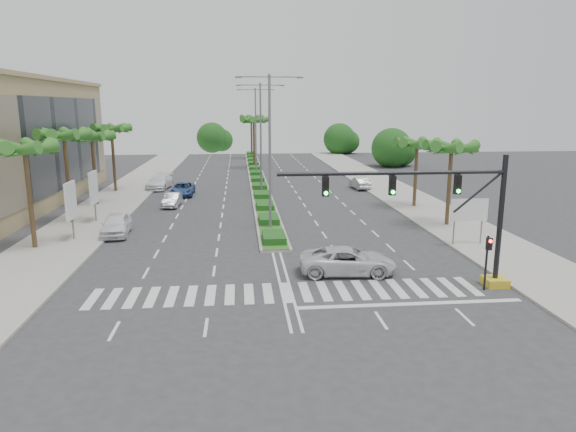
% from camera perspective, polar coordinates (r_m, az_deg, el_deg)
% --- Properties ---
extents(ground, '(160.00, 160.00, 0.00)m').
position_cam_1_polar(ground, '(27.46, -0.14, -8.50)').
color(ground, '#333335').
rests_on(ground, ground).
extents(footpath_right, '(6.00, 120.00, 0.15)m').
position_cam_1_polar(footpath_right, '(49.79, 15.33, 0.61)').
color(footpath_right, gray).
rests_on(footpath_right, ground).
extents(footpath_left, '(6.00, 120.00, 0.15)m').
position_cam_1_polar(footpath_left, '(48.32, -20.73, -0.10)').
color(footpath_left, gray).
rests_on(footpath_left, ground).
extents(median, '(2.20, 75.00, 0.20)m').
position_cam_1_polar(median, '(71.27, -3.51, 4.43)').
color(median, gray).
rests_on(median, ground).
extents(median_grass, '(1.80, 75.00, 0.04)m').
position_cam_1_polar(median_grass, '(71.25, -3.51, 4.53)').
color(median_grass, '#385E20').
rests_on(median_grass, median).
extents(signal_gantry, '(12.60, 1.20, 7.20)m').
position_cam_1_polar(signal_gantry, '(28.79, 18.56, -0.98)').
color(signal_gantry, gold).
rests_on(signal_gantry, ground).
extents(pedestrian_signal, '(0.28, 0.36, 3.00)m').
position_cam_1_polar(pedestrian_signal, '(29.11, 21.30, -3.93)').
color(pedestrian_signal, black).
rests_on(pedestrian_signal, ground).
extents(direction_sign, '(2.70, 0.11, 3.40)m').
position_cam_1_polar(direction_sign, '(37.84, 19.47, 0.44)').
color(direction_sign, slate).
rests_on(direction_sign, ground).
extents(billboard_near, '(0.18, 2.10, 4.35)m').
position_cam_1_polar(billboard_near, '(40.06, -23.00, 1.53)').
color(billboard_near, slate).
rests_on(billboard_near, ground).
extents(billboard_far, '(0.18, 2.10, 4.35)m').
position_cam_1_polar(billboard_far, '(45.73, -20.79, 2.92)').
color(billboard_far, slate).
rests_on(billboard_far, ground).
extents(palm_left_near, '(4.57, 4.68, 7.55)m').
position_cam_1_polar(palm_left_near, '(38.40, -27.20, 6.35)').
color(palm_left_near, brown).
rests_on(palm_left_near, ground).
extents(palm_left_mid, '(4.57, 4.68, 7.95)m').
position_cam_1_polar(palm_left_mid, '(45.89, -23.61, 7.90)').
color(palm_left_mid, brown).
rests_on(palm_left_mid, ground).
extents(palm_left_far, '(4.57, 4.68, 7.35)m').
position_cam_1_polar(palm_left_far, '(53.57, -20.95, 7.97)').
color(palm_left_far, brown).
rests_on(palm_left_far, ground).
extents(palm_left_end, '(4.57, 4.68, 7.75)m').
position_cam_1_polar(palm_left_end, '(61.29, -19.01, 8.91)').
color(palm_left_end, brown).
rests_on(palm_left_end, ground).
extents(palm_right_near, '(4.57, 4.68, 7.05)m').
position_cam_1_polar(palm_right_near, '(43.17, 17.71, 6.97)').
color(palm_right_near, brown).
rests_on(palm_right_near, ground).
extents(palm_right_far, '(4.57, 4.68, 6.75)m').
position_cam_1_polar(palm_right_far, '(50.63, 14.15, 7.54)').
color(palm_right_far, brown).
rests_on(palm_right_far, ground).
extents(palm_median_a, '(4.57, 4.68, 8.05)m').
position_cam_1_polar(palm_median_a, '(80.65, -3.83, 10.37)').
color(palm_median_a, brown).
rests_on(palm_median_a, ground).
extents(palm_median_b, '(4.57, 4.68, 8.05)m').
position_cam_1_polar(palm_median_b, '(95.64, -4.11, 10.65)').
color(palm_median_b, brown).
rests_on(palm_median_b, ground).
extents(streetlight_near, '(5.10, 0.25, 12.00)m').
position_cam_1_polar(streetlight_near, '(39.76, -2.04, 8.01)').
color(streetlight_near, slate).
rests_on(streetlight_near, ground).
extents(streetlight_mid, '(5.10, 0.25, 12.00)m').
position_cam_1_polar(streetlight_mid, '(55.71, -3.05, 9.20)').
color(streetlight_mid, slate).
rests_on(streetlight_mid, ground).
extents(streetlight_far, '(5.10, 0.25, 12.00)m').
position_cam_1_polar(streetlight_far, '(71.68, -3.61, 9.86)').
color(streetlight_far, slate).
rests_on(streetlight_far, ground).
extents(car_parked_a, '(2.30, 4.98, 1.65)m').
position_cam_1_polar(car_parked_a, '(41.19, -18.55, -0.90)').
color(car_parked_a, white).
rests_on(car_parked_a, ground).
extents(car_parked_b, '(1.64, 4.10, 1.32)m').
position_cam_1_polar(car_parked_b, '(51.43, -12.75, 1.77)').
color(car_parked_b, '#AAABAF').
rests_on(car_parked_b, ground).
extents(car_parked_c, '(2.39, 5.12, 1.42)m').
position_cam_1_polar(car_parked_c, '(57.45, -11.62, 2.94)').
color(car_parked_c, navy).
rests_on(car_parked_c, ground).
extents(car_parked_d, '(3.02, 5.86, 1.63)m').
position_cam_1_polar(car_parked_d, '(62.78, -14.07, 3.69)').
color(car_parked_d, white).
rests_on(car_parked_d, ground).
extents(car_crossing, '(5.85, 3.07, 1.57)m').
position_cam_1_polar(car_crossing, '(30.40, 6.65, -4.95)').
color(car_crossing, silver).
rests_on(car_crossing, ground).
extents(car_right, '(1.90, 4.31, 1.38)m').
position_cam_1_polar(car_right, '(61.37, 7.97, 3.63)').
color(car_right, '#9F9EA3').
rests_on(car_right, ground).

